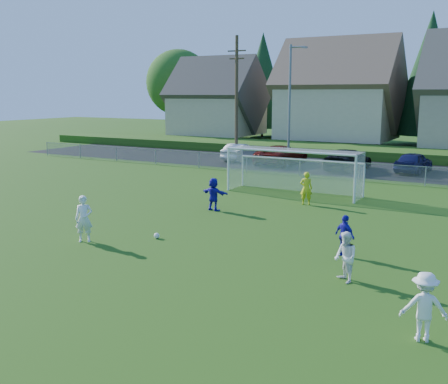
{
  "coord_description": "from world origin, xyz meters",
  "views": [
    {
      "loc": [
        10.63,
        -10.93,
        5.52
      ],
      "look_at": [
        0.0,
        8.0,
        1.4
      ],
      "focal_mm": 42.0,
      "sensor_mm": 36.0,
      "label": 1
    }
  ],
  "objects": [
    {
      "name": "chainlink_fence",
      "position": [
        0.0,
        22.0,
        0.63
      ],
      "size": [
        52.06,
        0.06,
        1.2
      ],
      "color": "gray",
      "rests_on": "ground"
    },
    {
      "name": "car_d",
      "position": [
        -0.01,
        26.3,
        0.76
      ],
      "size": [
        2.64,
        5.44,
        1.52
      ],
      "primitive_type": "imported",
      "rotation": [
        0.0,
        0.0,
        3.04
      ],
      "color": "black",
      "rests_on": "ground"
    },
    {
      "name": "grass_embankment",
      "position": [
        0.0,
        35.0,
        0.4
      ],
      "size": [
        70.0,
        6.0,
        0.8
      ],
      "primitive_type": "cube",
      "color": "#1E420F",
      "rests_on": "ground"
    },
    {
      "name": "car_b",
      "position": [
        -9.44,
        27.41,
        0.69
      ],
      "size": [
        1.69,
        4.28,
        1.39
      ],
      "primitive_type": "imported",
      "rotation": [
        0.0,
        0.0,
        3.2
      ],
      "color": "silver",
      "rests_on": "ground"
    },
    {
      "name": "houses_row",
      "position": [
        1.97,
        42.46,
        7.33
      ],
      "size": [
        53.9,
        11.45,
        13.27
      ],
      "color": "tan",
      "rests_on": "ground"
    },
    {
      "name": "player_white_a",
      "position": [
        -3.28,
        3.12,
        0.88
      ],
      "size": [
        0.77,
        0.72,
        1.76
      ],
      "primitive_type": "imported",
      "rotation": [
        0.0,
        0.0,
        0.62
      ],
      "color": "white",
      "rests_on": "ground"
    },
    {
      "name": "player_blue_a",
      "position": [
        5.78,
        6.13,
        0.72
      ],
      "size": [
        0.91,
        0.72,
        1.45
      ],
      "primitive_type": "imported",
      "rotation": [
        0.0,
        0.0,
        2.64
      ],
      "color": "#1A12A8",
      "rests_on": "ground"
    },
    {
      "name": "player_white_b",
      "position": [
        6.51,
        3.71,
        0.76
      ],
      "size": [
        0.93,
        0.93,
        1.52
      ],
      "primitive_type": "imported",
      "rotation": [
        0.0,
        0.0,
        -0.8
      ],
      "color": "white",
      "rests_on": "ground"
    },
    {
      "name": "car_c",
      "position": [
        -5.39,
        26.81,
        0.75
      ],
      "size": [
        3.0,
        5.63,
        1.5
      ],
      "primitive_type": "imported",
      "rotation": [
        0.0,
        0.0,
        3.05
      ],
      "color": "#5D100A",
      "rests_on": "ground"
    },
    {
      "name": "car_e",
      "position": [
        4.39,
        27.39,
        0.73
      ],
      "size": [
        2.26,
        4.48,
        1.46
      ],
      "primitive_type": "imported",
      "rotation": [
        0.0,
        0.0,
        3.01
      ],
      "color": "#121441",
      "rests_on": "ground"
    },
    {
      "name": "player_blue_b",
      "position": [
        -1.75,
        10.1,
        0.78
      ],
      "size": [
        1.51,
        0.67,
        1.57
      ],
      "primitive_type": "imported",
      "rotation": [
        0.0,
        0.0,
        3.0
      ],
      "color": "#1A12A8",
      "rests_on": "ground"
    },
    {
      "name": "soccer_goal",
      "position": [
        0.0,
        16.05,
        1.63
      ],
      "size": [
        7.42,
        1.9,
        2.5
      ],
      "color": "white",
      "rests_on": "ground"
    },
    {
      "name": "soccer_ball",
      "position": [
        -1.17,
        4.78,
        0.11
      ],
      "size": [
        0.22,
        0.22,
        0.22
      ],
      "primitive_type": "sphere",
      "color": "white",
      "rests_on": "ground"
    },
    {
      "name": "streetlight",
      "position": [
        -4.45,
        26.0,
        4.84
      ],
      "size": [
        1.38,
        0.18,
        9.0
      ],
      "color": "slate",
      "rests_on": "ground"
    },
    {
      "name": "player_white_c",
      "position": [
        9.14,
        0.89,
        0.81
      ],
      "size": [
        1.18,
        0.89,
        1.61
      ],
      "primitive_type": "imported",
      "rotation": [
        0.0,
        0.0,
        3.46
      ],
      "color": "white",
      "rests_on": "ground"
    },
    {
      "name": "tree_row",
      "position": [
        1.04,
        48.74,
        6.91
      ],
      "size": [
        65.98,
        12.36,
        13.8
      ],
      "color": "#382616",
      "rests_on": "ground"
    },
    {
      "name": "goalkeeper",
      "position": [
        1.63,
        13.5,
        0.83
      ],
      "size": [
        0.7,
        0.57,
        1.67
      ],
      "primitive_type": "imported",
      "rotation": [
        0.0,
        0.0,
        3.45
      ],
      "color": "#C3CB17",
      "rests_on": "ground"
    },
    {
      "name": "utility_pole",
      "position": [
        -9.5,
        27.0,
        5.15
      ],
      "size": [
        1.6,
        0.26,
        10.0
      ],
      "color": "#473321",
      "rests_on": "ground"
    },
    {
      "name": "ground",
      "position": [
        0.0,
        0.0,
        0.0
      ],
      "size": [
        160.0,
        160.0,
        0.0
      ],
      "primitive_type": "plane",
      "color": "#193D0C",
      "rests_on": "ground"
    },
    {
      "name": "asphalt_lot",
      "position": [
        0.0,
        27.5,
        0.01
      ],
      "size": [
        60.0,
        60.0,
        0.0
      ],
      "primitive_type": "plane",
      "color": "black",
      "rests_on": "ground"
    }
  ]
}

